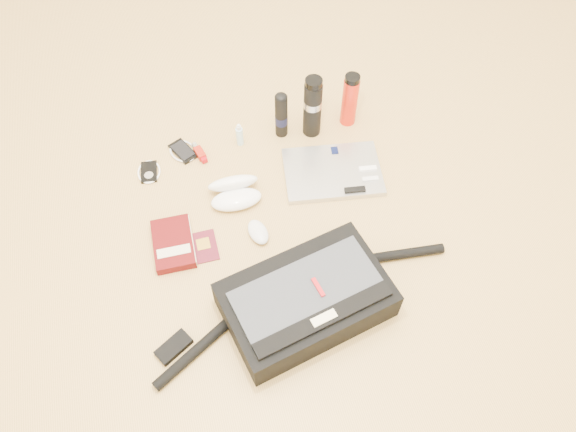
{
  "coord_description": "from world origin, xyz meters",
  "views": [
    {
      "loc": [
        -0.25,
        -1.01,
        1.7
      ],
      "look_at": [
        0.04,
        0.04,
        0.06
      ],
      "focal_mm": 35.0,
      "sensor_mm": 36.0,
      "label": 1
    }
  ],
  "objects_px": {
    "messenger_bag": "(305,300)",
    "thermos_black": "(313,107)",
    "book": "(174,244)",
    "thermos_red": "(350,100)",
    "laptop": "(333,172)"
  },
  "relations": [
    {
      "from": "messenger_bag",
      "to": "thermos_black",
      "type": "relative_size",
      "value": 3.81
    },
    {
      "from": "book",
      "to": "thermos_black",
      "type": "bearing_deg",
      "value": 34.32
    },
    {
      "from": "messenger_bag",
      "to": "laptop",
      "type": "distance_m",
      "value": 0.57
    },
    {
      "from": "laptop",
      "to": "thermos_black",
      "type": "relative_size",
      "value": 1.47
    },
    {
      "from": "thermos_red",
      "to": "thermos_black",
      "type": "bearing_deg",
      "value": -175.19
    },
    {
      "from": "messenger_bag",
      "to": "book",
      "type": "height_order",
      "value": "messenger_bag"
    },
    {
      "from": "messenger_bag",
      "to": "book",
      "type": "bearing_deg",
      "value": 125.17
    },
    {
      "from": "messenger_bag",
      "to": "thermos_black",
      "type": "height_order",
      "value": "thermos_black"
    },
    {
      "from": "laptop",
      "to": "thermos_black",
      "type": "height_order",
      "value": "thermos_black"
    },
    {
      "from": "laptop",
      "to": "messenger_bag",
      "type": "bearing_deg",
      "value": -108.18
    },
    {
      "from": "thermos_black",
      "to": "thermos_red",
      "type": "xyz_separation_m",
      "value": [
        0.16,
        0.01,
        -0.02
      ]
    },
    {
      "from": "book",
      "to": "thermos_red",
      "type": "distance_m",
      "value": 0.88
    },
    {
      "from": "book",
      "to": "laptop",
      "type": "bearing_deg",
      "value": 16.01
    },
    {
      "from": "laptop",
      "to": "thermos_black",
      "type": "distance_m",
      "value": 0.27
    },
    {
      "from": "thermos_black",
      "to": "thermos_red",
      "type": "height_order",
      "value": "thermos_black"
    }
  ]
}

